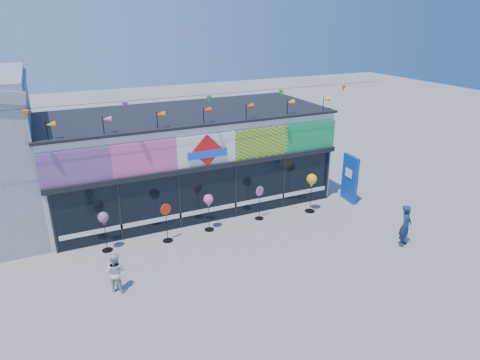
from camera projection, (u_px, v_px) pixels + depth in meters
ground at (244, 262)px, 14.75m from camera, size 80.00×80.00×0.00m
kite_shop at (187, 157)px, 19.03m from camera, size 16.00×5.70×5.31m
blue_sign at (350, 178)px, 19.31m from camera, size 0.28×1.08×2.15m
spinner_0 at (104, 220)px, 15.04m from camera, size 0.39×0.39×1.53m
spinner_1 at (167, 222)px, 15.85m from camera, size 0.42×0.39×1.53m
spinner_2 at (208, 202)px, 16.53m from camera, size 0.39×0.39×1.52m
spinner_3 at (260, 202)px, 17.62m from camera, size 0.40×0.37×1.46m
spinner_4 at (312, 182)px, 18.08m from camera, size 0.44×0.44×1.73m
adult_man at (406, 226)px, 15.59m from camera, size 0.69×0.62×1.59m
child at (115, 272)px, 13.03m from camera, size 0.71×0.66×1.28m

